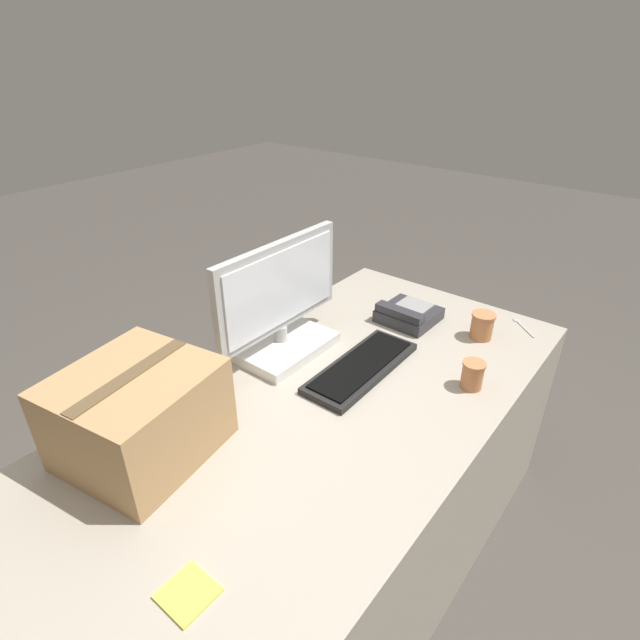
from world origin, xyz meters
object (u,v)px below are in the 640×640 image
paper_cup_left (472,375)px  cardboard_box (139,414)px  spoon (521,325)px  monitor (280,310)px  sticky_note_pad (188,593)px  keyboard (361,367)px  paper_cup_right (482,326)px  desk_phone (408,314)px

paper_cup_left → cardboard_box: (-0.78, 0.55, 0.07)m
spoon → cardboard_box: size_ratio=0.29×
spoon → monitor: bearing=91.6°
spoon → sticky_note_pad: 1.44m
monitor → keyboard: (0.07, -0.29, -0.14)m
monitor → sticky_note_pad: (-0.75, -0.45, -0.15)m
paper_cup_left → paper_cup_right: 0.31m
paper_cup_right → spoon: paper_cup_right is taller
cardboard_box → sticky_note_pad: bearing=-114.5°
paper_cup_left → sticky_note_pad: size_ratio=0.92×
monitor → paper_cup_left: size_ratio=5.99×
desk_phone → spoon: size_ratio=1.73×
keyboard → desk_phone: desk_phone is taller
spoon → sticky_note_pad: bearing=126.9°
cardboard_box → monitor: bearing=5.0°
keyboard → sticky_note_pad: size_ratio=4.55×
paper_cup_left → monitor: bearing=108.7°
monitor → cardboard_box: 0.58m
paper_cup_left → cardboard_box: bearing=144.8°
sticky_note_pad → paper_cup_right: bearing=-2.5°
monitor → desk_phone: (0.44, -0.24, -0.13)m
desk_phone → sticky_note_pad: desk_phone is taller
cardboard_box → paper_cup_left: bearing=-35.2°
monitor → desk_phone: bearing=-28.1°
spoon → paper_cup_left: bearing=133.7°
keyboard → sticky_note_pad: bearing=-169.5°
keyboard → cardboard_box: bearing=159.2°
keyboard → paper_cup_left: 0.34m
sticky_note_pad → paper_cup_left: bearing=-8.9°
cardboard_box → sticky_note_pad: (-0.18, -0.40, -0.11)m
paper_cup_right → spoon: size_ratio=0.82×
monitor → cardboard_box: monitor is taller
monitor → spoon: (0.68, -0.59, -0.15)m
paper_cup_left → sticky_note_pad: bearing=171.1°
spoon → cardboard_box: (-1.25, 0.54, 0.12)m
keyboard → desk_phone: bearing=6.7°
paper_cup_right → cardboard_box: cardboard_box is taller
paper_cup_left → paper_cup_right: size_ratio=0.93×
monitor → cardboard_box: bearing=-175.0°
desk_phone → cardboard_box: 1.04m
paper_cup_left → sticky_note_pad: 0.97m
monitor → paper_cup_right: size_ratio=5.59×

